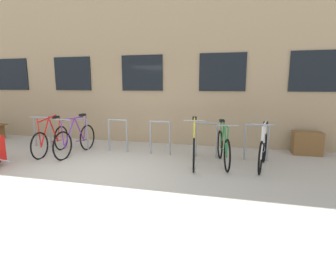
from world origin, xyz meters
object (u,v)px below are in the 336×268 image
(bicycle_purple, at_px, (76,139))
(bicycle_red, at_px, (51,140))
(bicycle_white, at_px, (263,150))
(bicycle_green, at_px, (223,147))
(bicycle_yellow, at_px, (194,147))
(planter_box, at_px, (307,143))

(bicycle_purple, bearing_deg, bicycle_red, -168.29)
(bicycle_red, distance_m, bicycle_white, 5.32)
(bicycle_green, distance_m, bicycle_red, 4.46)
(bicycle_red, bearing_deg, bicycle_white, 1.92)
(bicycle_red, relative_size, bicycle_white, 1.00)
(bicycle_red, height_order, bicycle_white, bicycle_red)
(bicycle_yellow, relative_size, planter_box, 2.48)
(bicycle_green, xyz_separation_m, bicycle_purple, (-3.80, -0.07, 0.01))
(planter_box, bearing_deg, bicycle_white, -130.63)
(bicycle_purple, distance_m, bicycle_white, 4.67)
(bicycle_red, xyz_separation_m, bicycle_purple, (0.65, 0.14, 0.01))
(bicycle_green, relative_size, bicycle_purple, 0.96)
(bicycle_yellow, bearing_deg, planter_box, 30.21)
(bicycle_yellow, height_order, bicycle_white, bicycle_yellow)
(bicycle_green, xyz_separation_m, planter_box, (2.09, 1.41, -0.09))
(bicycle_white, bearing_deg, bicycle_red, -178.08)
(bicycle_purple, distance_m, bicycle_yellow, 3.15)
(bicycle_red, distance_m, planter_box, 6.74)
(bicycle_green, height_order, bicycle_red, bicycle_red)
(bicycle_green, distance_m, bicycle_purple, 3.80)
(bicycle_green, xyz_separation_m, bicycle_yellow, (-0.65, -0.19, 0.02))
(bicycle_purple, relative_size, planter_box, 2.60)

